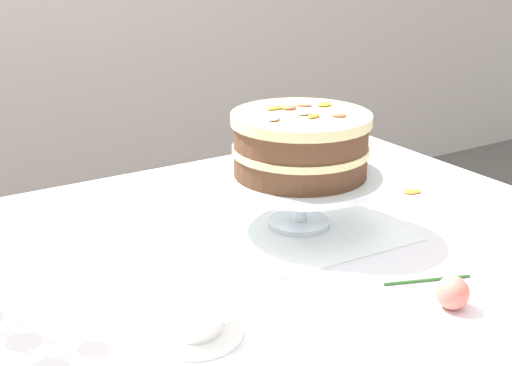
{
  "coord_description": "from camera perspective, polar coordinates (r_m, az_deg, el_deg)",
  "views": [
    {
      "loc": [
        -0.47,
        -0.86,
        1.24
      ],
      "look_at": [
        0.08,
        0.02,
        0.86
      ],
      "focal_mm": 48.47,
      "sensor_mm": 36.0,
      "label": 1
    }
  ],
  "objects": [
    {
      "name": "loose_petal_1",
      "position": [
        1.44,
        12.75,
        -0.67
      ],
      "size": [
        0.05,
        0.04,
        0.01
      ],
      "primitive_type": "ellipsoid",
      "rotation": [
        0.0,
        0.0,
        6.02
      ],
      "color": "orange",
      "rests_on": "dining_table"
    },
    {
      "name": "linen_napkin",
      "position": [
        1.25,
        3.54,
        -3.55
      ],
      "size": [
        0.33,
        0.33,
        0.0
      ],
      "primitive_type": "cube",
      "rotation": [
        0.0,
        0.0,
        -0.04
      ],
      "color": "white",
      "rests_on": "dining_table"
    },
    {
      "name": "cake_stand",
      "position": [
        1.22,
        3.63,
        -0.02
      ],
      "size": [
        0.29,
        0.29,
        0.1
      ],
      "color": "silver",
      "rests_on": "linen_napkin"
    },
    {
      "name": "layer_cake",
      "position": [
        1.19,
        3.7,
        3.25
      ],
      "size": [
        0.24,
        0.24,
        0.12
      ],
      "color": "brown",
      "rests_on": "cake_stand"
    },
    {
      "name": "teacup",
      "position": [
        0.92,
        -4.94,
        -11.25
      ],
      "size": [
        0.12,
        0.12,
        0.05
      ],
      "color": "white",
      "rests_on": "dining_table"
    },
    {
      "name": "dining_table",
      "position": [
        1.13,
        -2.39,
        -11.32
      ],
      "size": [
        1.4,
        1.0,
        0.74
      ],
      "color": "white",
      "rests_on": "ground"
    },
    {
      "name": "fallen_rose",
      "position": [
        1.02,
        15.85,
        -8.67
      ],
      "size": [
        0.13,
        0.13,
        0.05
      ],
      "color": "#2D6028",
      "rests_on": "dining_table"
    }
  ]
}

